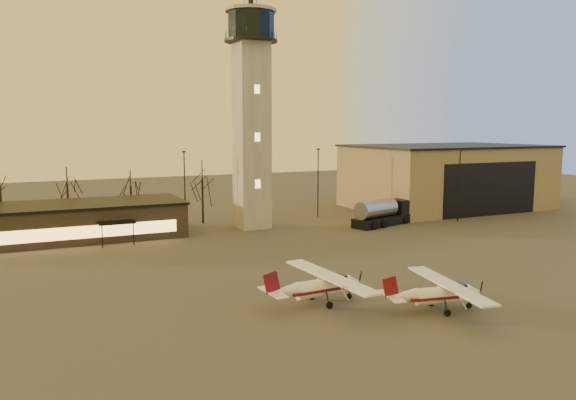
{
  "coord_description": "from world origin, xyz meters",
  "views": [
    {
      "loc": [
        -26.96,
        -38.59,
        13.4
      ],
      "look_at": [
        -2.74,
        13.0,
        5.87
      ],
      "focal_mm": 35.0,
      "sensor_mm": 36.0,
      "label": 1
    }
  ],
  "objects_px": {
    "control_tower": "(251,103)",
    "fuel_truck": "(382,215)",
    "terminal": "(75,221)",
    "cessna_rear": "(325,290)",
    "cessna_front": "(444,297)",
    "hangar": "(446,176)"
  },
  "relations": [
    {
      "from": "control_tower",
      "to": "fuel_truck",
      "type": "xyz_separation_m",
      "value": [
        16.56,
        -6.01,
        -14.9
      ]
    },
    {
      "from": "terminal",
      "to": "cessna_rear",
      "type": "distance_m",
      "value": 37.58
    },
    {
      "from": "cessna_front",
      "to": "cessna_rear",
      "type": "relative_size",
      "value": 0.94
    },
    {
      "from": "cessna_front",
      "to": "hangar",
      "type": "bearing_deg",
      "value": 60.21
    },
    {
      "from": "hangar",
      "to": "cessna_front",
      "type": "xyz_separation_m",
      "value": [
        -35.79,
        -41.55,
        -4.17
      ]
    },
    {
      "from": "cessna_rear",
      "to": "fuel_truck",
      "type": "height_order",
      "value": "fuel_truck"
    },
    {
      "from": "control_tower",
      "to": "cessna_rear",
      "type": "distance_m",
      "value": 36.44
    },
    {
      "from": "cessna_front",
      "to": "fuel_truck",
      "type": "height_order",
      "value": "fuel_truck"
    },
    {
      "from": "cessna_rear",
      "to": "fuel_truck",
      "type": "relative_size",
      "value": 1.11
    },
    {
      "from": "fuel_truck",
      "to": "control_tower",
      "type": "bearing_deg",
      "value": 143.03
    },
    {
      "from": "control_tower",
      "to": "hangar",
      "type": "distance_m",
      "value": 37.9
    },
    {
      "from": "control_tower",
      "to": "cessna_rear",
      "type": "bearing_deg",
      "value": -101.89
    },
    {
      "from": "control_tower",
      "to": "cessna_rear",
      "type": "xyz_separation_m",
      "value": [
        -6.82,
        -32.37,
        -15.27
      ]
    },
    {
      "from": "control_tower",
      "to": "hangar",
      "type": "height_order",
      "value": "control_tower"
    },
    {
      "from": "terminal",
      "to": "cessna_rear",
      "type": "bearing_deg",
      "value": -66.17
    },
    {
      "from": "hangar",
      "to": "fuel_truck",
      "type": "height_order",
      "value": "hangar"
    },
    {
      "from": "terminal",
      "to": "cessna_front",
      "type": "relative_size",
      "value": 2.42
    },
    {
      "from": "cessna_front",
      "to": "fuel_truck",
      "type": "relative_size",
      "value": 1.04
    },
    {
      "from": "cessna_rear",
      "to": "hangar",
      "type": "bearing_deg",
      "value": 36.77
    },
    {
      "from": "fuel_truck",
      "to": "cessna_front",
      "type": "bearing_deg",
      "value": -134.4
    },
    {
      "from": "terminal",
      "to": "cessna_front",
      "type": "distance_m",
      "value": 45.38
    },
    {
      "from": "hangar",
      "to": "cessna_front",
      "type": "bearing_deg",
      "value": -130.73
    }
  ]
}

